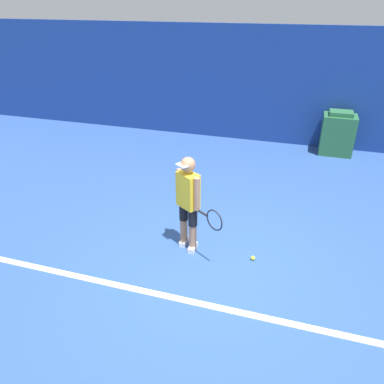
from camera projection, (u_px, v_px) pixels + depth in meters
name	position (u px, v px, depth m)	size (l,w,h in m)	color
ground_plane	(208.00, 271.00, 5.46)	(24.00, 24.00, 0.00)	#2D5193
back_wall	(267.00, 86.00, 9.71)	(24.00, 0.10, 2.97)	navy
court_baseline	(195.00, 303.00, 4.89)	(21.60, 0.10, 0.01)	white
tennis_player	(189.00, 201.00, 5.60)	(0.84, 0.59, 1.54)	#A37556
tennis_ball	(253.00, 258.00, 5.68)	(0.07, 0.07, 0.07)	#D1E533
covered_chair	(338.00, 134.00, 9.32)	(0.79, 0.62, 1.09)	#28663D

